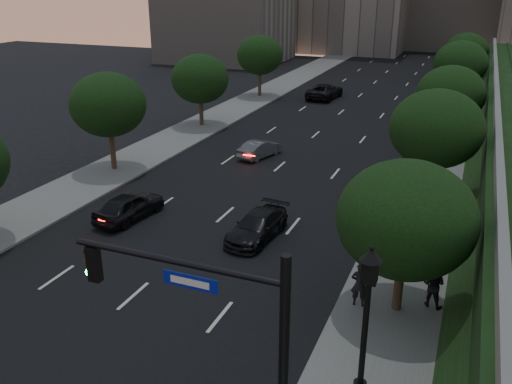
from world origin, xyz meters
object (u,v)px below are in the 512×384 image
at_px(sedan_mid_left, 260,149).
at_px(sedan_near_left, 129,206).
at_px(sedan_far_right, 412,116).
at_px(traffic_signal_mast, 240,372).
at_px(sedan_far_left, 325,91).
at_px(pedestrian_c, 386,222).
at_px(pedestrian_b, 433,285).
at_px(sedan_near_right, 257,226).
at_px(street_lamp, 364,338).
at_px(pedestrian_a, 359,285).

bearing_deg(sedan_mid_left, sedan_near_left, 94.77).
bearing_deg(sedan_near_left, sedan_far_right, -105.64).
xyz_separation_m(traffic_signal_mast, sedan_far_left, (-11.07, 48.41, -2.86)).
bearing_deg(pedestrian_c, sedan_mid_left, -39.66).
xyz_separation_m(sedan_far_left, pedestrian_c, (12.13, -32.76, 0.26)).
bearing_deg(pedestrian_b, sedan_near_right, -8.01).
height_order(street_lamp, sedan_near_right, street_lamp).
relative_size(pedestrian_a, pedestrian_c, 1.02).
bearing_deg(street_lamp, traffic_signal_mast, -120.52).
xyz_separation_m(street_lamp, sedan_mid_left, (-12.13, 22.34, -1.99)).
bearing_deg(pedestrian_b, sedan_mid_left, -36.90).
height_order(street_lamp, sedan_far_left, street_lamp).
height_order(sedan_far_left, sedan_far_right, sedan_far_left).
bearing_deg(sedan_mid_left, pedestrian_a, 138.79).
bearing_deg(pedestrian_a, traffic_signal_mast, 77.89).
relative_size(street_lamp, sedan_mid_left, 1.44).
bearing_deg(sedan_near_right, traffic_signal_mast, -64.29).
distance_m(sedan_far_left, sedan_near_right, 35.33).
bearing_deg(sedan_near_right, sedan_near_left, -171.43).
height_order(traffic_signal_mast, sedan_far_left, traffic_signal_mast).
bearing_deg(traffic_signal_mast, street_lamp, 59.48).
distance_m(street_lamp, sedan_far_right, 37.27).
xyz_separation_m(traffic_signal_mast, pedestrian_a, (1.06, 9.26, -2.59)).
bearing_deg(sedan_near_left, sedan_far_left, -85.05).
distance_m(street_lamp, pedestrian_c, 12.01).
relative_size(street_lamp, sedan_near_left, 1.26).
xyz_separation_m(traffic_signal_mast, pedestrian_b, (3.77, 10.34, -2.58)).
xyz_separation_m(traffic_signal_mast, street_lamp, (2.25, 3.81, -1.04)).
height_order(sedan_mid_left, pedestrian_c, pedestrian_c).
bearing_deg(pedestrian_a, sedan_mid_left, -62.62).
distance_m(sedan_near_right, sedan_far_right, 27.63).
height_order(sedan_far_left, sedan_near_right, sedan_far_left).
bearing_deg(sedan_far_right, pedestrian_c, -103.30).
bearing_deg(pedestrian_c, sedan_near_left, 14.56).
bearing_deg(sedan_near_left, street_lamp, 154.57).
bearing_deg(sedan_far_left, pedestrian_a, 112.19).
bearing_deg(street_lamp, pedestrian_a, 102.25).
height_order(traffic_signal_mast, sedan_far_right, traffic_signal_mast).
relative_size(sedan_mid_left, pedestrian_b, 2.06).
bearing_deg(sedan_mid_left, sedan_near_right, 126.91).
height_order(sedan_near_left, sedan_near_right, sedan_near_left).
height_order(traffic_signal_mast, pedestrian_a, traffic_signal_mast).
distance_m(sedan_far_left, pedestrian_a, 40.99).
relative_size(traffic_signal_mast, sedan_far_right, 1.76).
relative_size(street_lamp, sedan_far_right, 1.41).
distance_m(sedan_far_right, pedestrian_c, 25.32).
distance_m(traffic_signal_mast, street_lamp, 4.54).
height_order(sedan_near_right, pedestrian_c, pedestrian_c).
height_order(sedan_near_left, pedestrian_b, pedestrian_b).
bearing_deg(sedan_far_left, sedan_near_right, 104.79).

